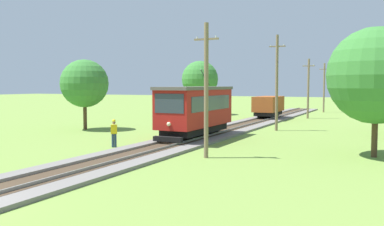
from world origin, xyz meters
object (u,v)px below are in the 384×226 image
at_px(utility_pole_mid, 277,82).
at_px(track_worker, 114,132).
at_px(utility_pole_near_tram, 206,89).
at_px(tree_left_far, 200,79).
at_px(utility_pole_distant, 324,87).
at_px(utility_pole_far, 308,88).
at_px(tree_horizon, 85,84).
at_px(freight_car, 268,106).
at_px(tree_right_far, 376,76).
at_px(red_tram, 196,109).

xyz_separation_m(utility_pole_mid, track_worker, (-6.82, -13.99, -3.21)).
distance_m(utility_pole_near_tram, utility_pole_mid, 15.00).
xyz_separation_m(track_worker, tree_left_far, (-7.29, 28.99, 3.70)).
xyz_separation_m(utility_pole_mid, utility_pole_distant, (0.00, 26.79, -0.59)).
height_order(utility_pole_far, tree_horizon, utility_pole_far).
bearing_deg(tree_horizon, utility_pole_distant, 65.10).
bearing_deg(utility_pole_near_tram, utility_pole_far, 90.00).
bearing_deg(freight_car, utility_pole_mid, -71.32).
relative_size(utility_pole_near_tram, tree_right_far, 1.02).
xyz_separation_m(red_tram, tree_horizon, (-11.63, 1.79, 1.87)).
relative_size(tree_left_far, tree_right_far, 1.00).
xyz_separation_m(utility_pole_mid, tree_right_far, (8.20, -10.80, 0.25)).
bearing_deg(utility_pole_distant, tree_horizon, -114.90).
xyz_separation_m(red_tram, utility_pole_far, (3.80, 22.85, 1.40)).
distance_m(red_tram, utility_pole_distant, 35.26).
xyz_separation_m(freight_car, utility_pole_mid, (3.80, -11.24, 2.64)).
bearing_deg(utility_pole_distant, freight_car, -103.73).
bearing_deg(utility_pole_far, tree_right_far, -72.11).
bearing_deg(tree_horizon, freight_car, 56.68).
bearing_deg(tree_right_far, tree_horizon, 169.57).
bearing_deg(utility_pole_near_tram, tree_horizon, 151.01).
height_order(utility_pole_near_tram, tree_right_far, utility_pole_near_tram).
height_order(red_tram, tree_right_far, tree_right_far).
bearing_deg(tree_right_far, utility_pole_mid, 127.22).
bearing_deg(tree_left_far, freight_car, -20.05).
distance_m(utility_pole_near_tram, track_worker, 7.42).
bearing_deg(track_worker, utility_pole_distant, -40.71).
height_order(utility_pole_near_tram, utility_pole_mid, utility_pole_mid).
xyz_separation_m(freight_car, tree_left_far, (-10.31, 3.76, 3.13)).
height_order(tree_right_far, tree_horizon, tree_right_far).
height_order(track_worker, tree_horizon, tree_horizon).
distance_m(freight_car, utility_pole_distant, 16.14).
bearing_deg(tree_right_far, track_worker, -168.02).
xyz_separation_m(utility_pole_far, track_worker, (-6.82, -28.61, -2.61)).
xyz_separation_m(utility_pole_mid, utility_pole_far, (0.00, 14.62, -0.61)).
bearing_deg(red_tram, utility_pole_far, 80.57).
bearing_deg(tree_right_far, red_tram, 167.94).
xyz_separation_m(utility_pole_distant, tree_left_far, (-14.11, -11.79, 1.08)).
bearing_deg(track_worker, tree_right_far, -109.24).
distance_m(utility_pole_far, utility_pole_distant, 12.17).
distance_m(utility_pole_mid, tree_horizon, 16.72).
relative_size(freight_car, tree_horizon, 0.84).
bearing_deg(red_tram, tree_left_far, 113.93).
height_order(track_worker, tree_left_far, tree_left_far).
relative_size(utility_pole_near_tram, tree_left_far, 1.02).
bearing_deg(utility_pole_near_tram, utility_pole_mid, 90.00).
distance_m(freight_car, tree_left_far, 11.41).
xyz_separation_m(red_tram, freight_car, (-0.00, 19.48, -0.64)).
relative_size(freight_car, utility_pole_far, 0.74).
bearing_deg(tree_right_far, utility_pole_far, 107.89).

